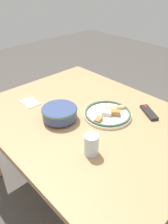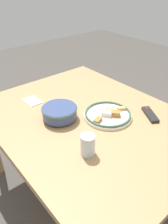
{
  "view_description": "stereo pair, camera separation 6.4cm",
  "coord_description": "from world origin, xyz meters",
  "px_view_note": "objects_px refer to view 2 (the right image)",
  "views": [
    {
      "loc": [
        0.82,
        -0.81,
        1.5
      ],
      "look_at": [
        -0.01,
        -0.02,
        0.75
      ],
      "focal_mm": 35.0,
      "sensor_mm": 36.0,
      "label": 1
    },
    {
      "loc": [
        0.86,
        -0.76,
        1.5
      ],
      "look_at": [
        -0.01,
        -0.02,
        0.75
      ],
      "focal_mm": 35.0,
      "sensor_mm": 36.0,
      "label": 2
    }
  ],
  "objects_px": {
    "noodle_bowl": "(60,112)",
    "drinking_glass": "(88,145)",
    "tv_remote": "(150,114)",
    "food_plate": "(108,114)"
  },
  "relations": [
    {
      "from": "food_plate",
      "to": "tv_remote",
      "type": "height_order",
      "value": "food_plate"
    },
    {
      "from": "noodle_bowl",
      "to": "tv_remote",
      "type": "height_order",
      "value": "noodle_bowl"
    },
    {
      "from": "drinking_glass",
      "to": "food_plate",
      "type": "bearing_deg",
      "value": 118.02
    },
    {
      "from": "noodle_bowl",
      "to": "drinking_glass",
      "type": "xyz_separation_m",
      "value": [
        0.35,
        -0.07,
        0.01
      ]
    },
    {
      "from": "food_plate",
      "to": "drinking_glass",
      "type": "bearing_deg",
      "value": -61.98
    },
    {
      "from": "noodle_bowl",
      "to": "drinking_glass",
      "type": "distance_m",
      "value": 0.36
    },
    {
      "from": "noodle_bowl",
      "to": "food_plate",
      "type": "bearing_deg",
      "value": 53.83
    },
    {
      "from": "food_plate",
      "to": "drinking_glass",
      "type": "relative_size",
      "value": 2.67
    },
    {
      "from": "noodle_bowl",
      "to": "tv_remote",
      "type": "distance_m",
      "value": 0.58
    },
    {
      "from": "tv_remote",
      "to": "drinking_glass",
      "type": "bearing_deg",
      "value": -148.53
    }
  ]
}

